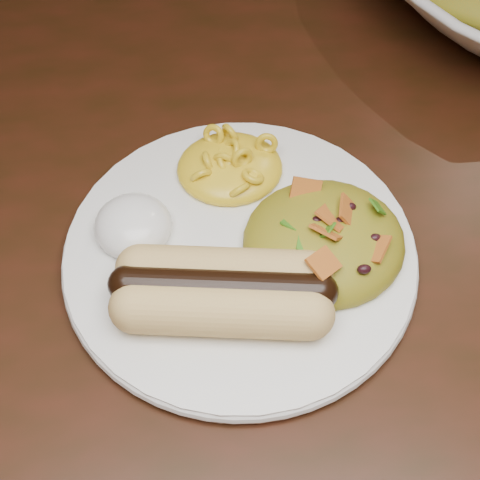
{
  "coord_description": "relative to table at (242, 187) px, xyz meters",
  "views": [
    {
      "loc": [
        -0.04,
        -0.42,
        1.16
      ],
      "look_at": [
        -0.02,
        -0.14,
        0.77
      ],
      "focal_mm": 55.0,
      "sensor_mm": 36.0,
      "label": 1
    }
  ],
  "objects": [
    {
      "name": "floor",
      "position": [
        0.0,
        0.0,
        -0.66
      ],
      "size": [
        4.0,
        4.0,
        0.0
      ],
      "primitive_type": "plane",
      "color": "brown",
      "rests_on": "ground"
    },
    {
      "name": "table",
      "position": [
        0.0,
        0.0,
        0.0
      ],
      "size": [
        1.6,
        0.9,
        0.75
      ],
      "color": "black",
      "rests_on": "floor"
    },
    {
      "name": "plate",
      "position": [
        -0.02,
        -0.14,
        0.1
      ],
      "size": [
        0.3,
        0.3,
        0.01
      ],
      "primitive_type": "cylinder",
      "rotation": [
        0.0,
        0.0,
        -0.35
      ],
      "color": "white",
      "rests_on": "table"
    },
    {
      "name": "hotdog",
      "position": [
        -0.03,
        -0.18,
        0.12
      ],
      "size": [
        0.12,
        0.08,
        0.03
      ],
      "rotation": [
        0.0,
        0.0,
        -0.14
      ],
      "color": "#D9C068",
      "rests_on": "plate"
    },
    {
      "name": "mac_and_cheese",
      "position": [
        -0.02,
        -0.07,
        0.12
      ],
      "size": [
        0.08,
        0.08,
        0.03
      ],
      "primitive_type": "ellipsoid",
      "rotation": [
        0.0,
        0.0,
        0.11
      ],
      "color": "yellow",
      "rests_on": "plate"
    },
    {
      "name": "sour_cream",
      "position": [
        -0.09,
        -0.12,
        0.12
      ],
      "size": [
        0.07,
        0.07,
        0.03
      ],
      "primitive_type": "ellipsoid",
      "rotation": [
        0.0,
        0.0,
        -0.42
      ],
      "color": "white",
      "rests_on": "plate"
    },
    {
      "name": "taco_salad",
      "position": [
        0.04,
        -0.14,
        0.12
      ],
      "size": [
        0.11,
        0.1,
        0.05
      ],
      "rotation": [
        0.0,
        0.0,
        0.4
      ],
      "color": "#B66705",
      "rests_on": "plate"
    }
  ]
}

